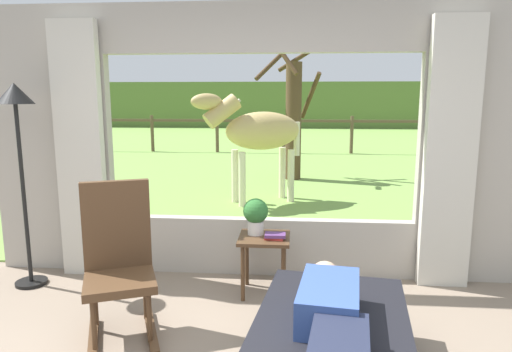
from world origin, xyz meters
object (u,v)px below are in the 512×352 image
object	(u,v)px
floor_lamp_left	(17,124)
reclining_person	(332,319)
side_table	(264,247)
rocking_chair	(119,262)
horse	(258,132)
book_stack	(275,236)
pasture_tree	(293,113)
potted_plant	(256,214)

from	to	relation	value
floor_lamp_left	reclining_person	bearing A→B (deg)	-29.11
side_table	rocking_chair	bearing A→B (deg)	-142.45
reclining_person	horse	distance (m)	4.93
book_stack	side_table	bearing A→B (deg)	146.34
side_table	book_stack	xyz separation A→B (m)	(0.09, -0.06, 0.12)
rocking_chair	pasture_tree	bearing A→B (deg)	56.66
reclining_person	horse	bearing A→B (deg)	107.05
rocking_chair	pasture_tree	distance (m)	6.49
horse	reclining_person	bearing A→B (deg)	161.81
side_table	book_stack	size ratio (longest dim) A/B	2.88
potted_plant	book_stack	xyz separation A→B (m)	(0.17, -0.12, -0.16)
rocking_chair	horse	xyz separation A→B (m)	(0.68, 4.15, 0.61)
book_stack	reclining_person	bearing A→B (deg)	-75.05
potted_plant	pasture_tree	size ratio (longest dim) A/B	0.11
rocking_chair	horse	bearing A→B (deg)	58.30
side_table	pasture_tree	world-z (taller)	pasture_tree
rocking_chair	potted_plant	world-z (taller)	rocking_chair
rocking_chair	book_stack	bearing A→B (deg)	10.40
book_stack	floor_lamp_left	world-z (taller)	floor_lamp_left
floor_lamp_left	pasture_tree	xyz separation A→B (m)	(2.39, 5.54, -0.12)
pasture_tree	book_stack	bearing A→B (deg)	-91.30
rocking_chair	horse	world-z (taller)	horse
book_stack	floor_lamp_left	distance (m)	2.44
reclining_person	book_stack	bearing A→B (deg)	112.76
rocking_chair	potted_plant	distance (m)	1.25
horse	book_stack	bearing A→B (deg)	159.45
potted_plant	horse	size ratio (longest dim) A/B	0.18
side_table	pasture_tree	size ratio (longest dim) A/B	0.17
rocking_chair	potted_plant	size ratio (longest dim) A/B	3.50
reclining_person	side_table	xyz separation A→B (m)	(-0.46, 1.45, -0.10)
floor_lamp_left	side_table	bearing A→B (deg)	-0.36
floor_lamp_left	book_stack	bearing A→B (deg)	-1.94
reclining_person	floor_lamp_left	xyz separation A→B (m)	(-2.63, 1.46, 0.96)
reclining_person	floor_lamp_left	size ratio (longest dim) A/B	0.78
potted_plant	floor_lamp_left	distance (m)	2.22
pasture_tree	potted_plant	bearing A→B (deg)	-93.14
side_table	horse	world-z (taller)	horse
side_table	floor_lamp_left	size ratio (longest dim) A/B	0.28
potted_plant	reclining_person	bearing A→B (deg)	-70.16
rocking_chair	floor_lamp_left	distance (m)	1.68
floor_lamp_left	horse	world-z (taller)	floor_lamp_left
side_table	potted_plant	xyz separation A→B (m)	(-0.08, 0.06, 0.28)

